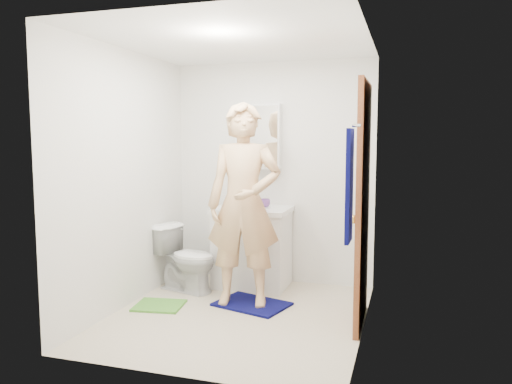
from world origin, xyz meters
TOP-DOWN VIEW (x-y plane):
  - floor at (0.00, 0.00)m, footprint 2.20×2.40m
  - ceiling at (0.00, 0.00)m, footprint 2.20×2.40m
  - wall_back at (0.00, 1.21)m, footprint 2.20×0.02m
  - wall_front at (0.00, -1.21)m, footprint 2.20×0.02m
  - wall_left at (-1.11, 0.00)m, footprint 0.02×2.40m
  - wall_right at (1.11, 0.00)m, footprint 0.02×2.40m
  - vanity_cabinet at (-0.15, 0.91)m, footprint 0.75×0.55m
  - countertop at (-0.15, 0.91)m, footprint 0.79×0.59m
  - sink_basin at (-0.15, 0.91)m, footprint 0.40×0.40m
  - faucet at (-0.15, 1.09)m, footprint 0.03×0.03m
  - medicine_cabinet at (-0.15, 1.14)m, footprint 0.50×0.12m
  - mirror_panel at (-0.15, 1.08)m, footprint 0.46×0.01m
  - door at (1.07, 0.15)m, footprint 0.05×0.80m
  - door_knob at (1.03, -0.17)m, footprint 0.07×0.07m
  - towel at (1.03, -0.57)m, footprint 0.03×0.24m
  - towel_hook at (1.07, -0.57)m, footprint 0.06×0.02m
  - toilet at (-0.76, 0.56)m, footprint 0.74×0.55m
  - bath_mat at (0.04, 0.30)m, footprint 0.76×0.63m
  - green_rug at (-0.79, 0.02)m, footprint 0.49×0.43m
  - soap_dispenser at (-0.34, 0.83)m, footprint 0.10×0.10m
  - toothbrush_cup at (-0.03, 0.99)m, footprint 0.12×0.12m
  - man at (-0.03, 0.29)m, footprint 0.75×0.56m

SIDE VIEW (x-z plane):
  - floor at x=0.00m, z-range -0.02..0.00m
  - green_rug at x=-0.79m, z-range 0.00..0.02m
  - bath_mat at x=0.04m, z-range 0.00..0.02m
  - toilet at x=-0.76m, z-range 0.00..0.68m
  - vanity_cabinet at x=-0.15m, z-range 0.00..0.80m
  - countertop at x=-0.15m, z-range 0.80..0.85m
  - sink_basin at x=-0.15m, z-range 0.83..0.86m
  - toothbrush_cup at x=-0.03m, z-range 0.85..0.94m
  - faucet at x=-0.15m, z-range 0.85..0.97m
  - soap_dispenser at x=-0.34m, z-range 0.85..1.04m
  - door_knob at x=1.03m, z-range 0.91..0.98m
  - man at x=-0.03m, z-range 0.02..1.91m
  - door at x=1.07m, z-range 0.00..2.05m
  - wall_back at x=0.00m, z-range 0.00..2.40m
  - wall_front at x=0.00m, z-range 0.00..2.40m
  - wall_left at x=-1.11m, z-range 0.00..2.40m
  - wall_right at x=1.11m, z-range 0.00..2.40m
  - towel at x=1.03m, z-range 0.85..1.65m
  - medicine_cabinet at x=-0.15m, z-range 1.25..1.95m
  - mirror_panel at x=-0.15m, z-range 1.27..1.93m
  - towel_hook at x=1.07m, z-range 1.66..1.68m
  - ceiling at x=0.00m, z-range 2.40..2.42m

